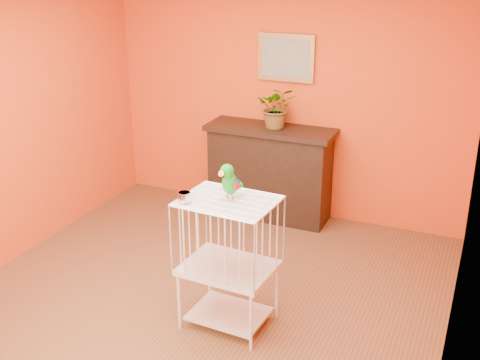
% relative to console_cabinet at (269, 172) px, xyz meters
% --- Properties ---
extents(ground, '(4.50, 4.50, 0.00)m').
position_rel_console_cabinet_xyz_m(ground, '(0.08, -2.01, -0.52)').
color(ground, brown).
rests_on(ground, ground).
extents(room_shell, '(4.50, 4.50, 4.50)m').
position_rel_console_cabinet_xyz_m(room_shell, '(0.08, -2.01, 1.06)').
color(room_shell, '#D04513').
rests_on(room_shell, ground).
extents(console_cabinet, '(1.40, 0.50, 1.04)m').
position_rel_console_cabinet_xyz_m(console_cabinet, '(0.00, 0.00, 0.00)').
color(console_cabinet, black).
rests_on(console_cabinet, ground).
extents(potted_plant, '(0.52, 0.55, 0.35)m').
position_rel_console_cabinet_xyz_m(potted_plant, '(0.07, 0.05, 0.69)').
color(potted_plant, '#26722D').
rests_on(potted_plant, console_cabinet).
extents(framed_picture, '(0.62, 0.04, 0.50)m').
position_rel_console_cabinet_xyz_m(framed_picture, '(0.08, 0.21, 1.23)').
color(framed_picture, olive).
rests_on(framed_picture, room_shell).
extents(birdcage, '(0.72, 0.57, 1.07)m').
position_rel_console_cabinet_xyz_m(birdcage, '(0.45, -2.08, 0.04)').
color(birdcage, silver).
rests_on(birdcage, ground).
extents(feed_cup, '(0.10, 0.10, 0.07)m').
position_rel_console_cabinet_xyz_m(feed_cup, '(0.17, -2.23, 0.60)').
color(feed_cup, silver).
rests_on(feed_cup, birdcage).
extents(parrot, '(0.15, 0.26, 0.29)m').
position_rel_console_cabinet_xyz_m(parrot, '(0.45, -2.05, 0.70)').
color(parrot, '#59544C').
rests_on(parrot, birdcage).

